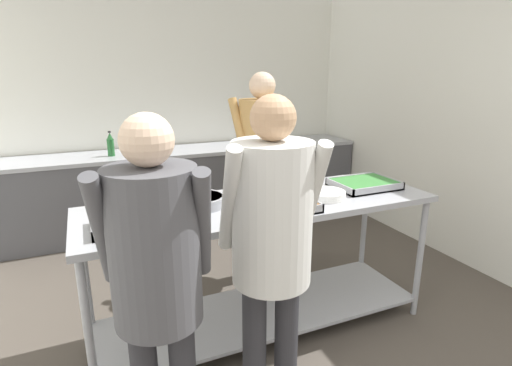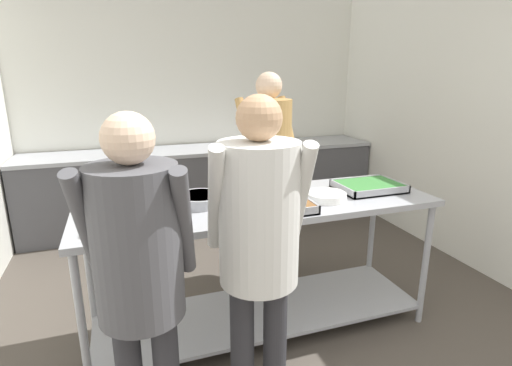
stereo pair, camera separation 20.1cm
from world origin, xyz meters
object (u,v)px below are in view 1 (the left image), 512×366
water_bottle (111,145)px  serving_tray_greens (285,206)px  guest_serving_right (272,230)px  sauce_pan (202,200)px  serving_tray_roast (364,184)px  guest_serving_left (156,264)px  cook_behind_counter (262,156)px  serving_tray_vegetables (130,223)px  plate_stack (325,194)px

water_bottle → serving_tray_greens: bearing=-70.4°
serving_tray_greens → guest_serving_right: 0.53m
sauce_pan → serving_tray_roast: (1.19, -0.07, -0.01)m
serving_tray_roast → guest_serving_left: size_ratio=0.28×
cook_behind_counter → guest_serving_right: bearing=-112.4°
sauce_pan → serving_tray_greens: bearing=-32.1°
serving_tray_roast → water_bottle: size_ratio=1.70×
sauce_pan → guest_serving_left: bearing=-118.2°
serving_tray_vegetables → guest_serving_right: 0.80m
serving_tray_vegetables → water_bottle: 2.24m
serving_tray_greens → guest_serving_right: bearing=-124.6°
plate_stack → serving_tray_roast: size_ratio=0.61×
serving_tray_vegetables → guest_serving_left: (0.04, -0.59, 0.03)m
plate_stack → guest_serving_right: bearing=-140.5°
guest_serving_left → plate_stack: bearing=26.5°
plate_stack → cook_behind_counter: bearing=98.2°
guest_serving_left → guest_serving_right: bearing=6.7°
sauce_pan → cook_behind_counter: cook_behind_counter is taller
serving_tray_vegetables → serving_tray_greens: size_ratio=1.05×
sauce_pan → plate_stack: (0.80, -0.17, -0.01)m
serving_tray_vegetables → sauce_pan: sauce_pan is taller
serving_tray_greens → guest_serving_left: size_ratio=0.24×
serving_tray_vegetables → cook_behind_counter: cook_behind_counter is taller
serving_tray_greens → plate_stack: 0.38m
plate_stack → water_bottle: (-1.19, 2.22, 0.05)m
sauce_pan → plate_stack: size_ratio=1.62×
plate_stack → water_bottle: water_bottle is taller
plate_stack → cook_behind_counter: (-0.11, 0.78, 0.12)m
serving_tray_vegetables → serving_tray_roast: size_ratio=0.89×
serving_tray_greens → guest_serving_left: (-0.86, -0.50, 0.03)m
serving_tray_vegetables → cook_behind_counter: (1.14, 0.80, 0.12)m
plate_stack → guest_serving_right: guest_serving_right is taller
guest_serving_left → water_bottle: 2.83m
serving_tray_vegetables → guest_serving_left: 0.59m
guest_serving_right → water_bottle: bearing=100.8°
serving_tray_vegetables → guest_serving_right: size_ratio=0.24×
serving_tray_greens → plate_stack: (0.36, 0.11, -0.00)m
cook_behind_counter → water_bottle: bearing=126.8°
cook_behind_counter → water_bottle: cook_behind_counter is taller
sauce_pan → plate_stack: bearing=-11.9°
sauce_pan → serving_tray_vegetables: bearing=-157.8°
sauce_pan → cook_behind_counter: size_ratio=0.25×
guest_serving_right → water_bottle: 2.81m
serving_tray_vegetables → guest_serving_left: guest_serving_left is taller
sauce_pan → cook_behind_counter: bearing=41.6°
serving_tray_vegetables → sauce_pan: size_ratio=0.90×
serving_tray_greens → guest_serving_left: bearing=-149.8°
serving_tray_roast → guest_serving_left: guest_serving_left is taller
cook_behind_counter → water_bottle: 1.80m
guest_serving_left → water_bottle: size_ratio=6.15×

